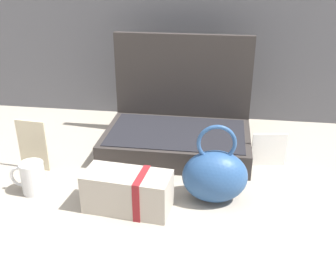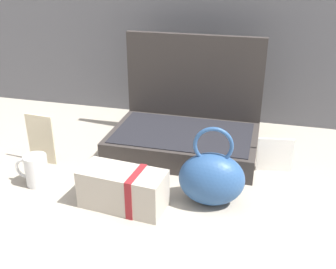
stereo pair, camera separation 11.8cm
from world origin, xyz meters
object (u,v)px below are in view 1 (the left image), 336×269
(info_card_left, at_px, (269,150))
(open_suitcase, at_px, (178,127))
(cream_toiletry_bag, at_px, (129,192))
(coffee_mug, at_px, (32,178))
(poster_card_right, at_px, (33,145))
(teal_pouch_handbag, at_px, (215,175))

(info_card_left, bearing_deg, open_suitcase, 155.15)
(open_suitcase, distance_m, cream_toiletry_bag, 0.41)
(coffee_mug, relative_size, poster_card_right, 0.62)
(cream_toiletry_bag, height_order, coffee_mug, cream_toiletry_bag)
(cream_toiletry_bag, bearing_deg, poster_card_right, 153.96)
(cream_toiletry_bag, bearing_deg, coffee_mug, 171.91)
(open_suitcase, xyz_separation_m, coffee_mug, (-0.39, -0.36, -0.03))
(open_suitcase, xyz_separation_m, cream_toiletry_bag, (-0.09, -0.40, -0.03))
(open_suitcase, relative_size, teal_pouch_handbag, 2.15)
(cream_toiletry_bag, distance_m, info_card_left, 0.51)
(teal_pouch_handbag, distance_m, coffee_mug, 0.54)
(open_suitcase, xyz_separation_m, teal_pouch_handbag, (0.15, -0.32, -0.00))
(open_suitcase, xyz_separation_m, info_card_left, (0.32, -0.09, -0.02))
(info_card_left, relative_size, poster_card_right, 0.67)
(teal_pouch_handbag, height_order, poster_card_right, teal_pouch_handbag)
(open_suitcase, relative_size, info_card_left, 4.38)
(teal_pouch_handbag, bearing_deg, poster_card_right, 170.73)
(cream_toiletry_bag, relative_size, coffee_mug, 2.29)
(teal_pouch_handbag, bearing_deg, coffee_mug, -176.20)
(open_suitcase, bearing_deg, teal_pouch_handbag, -65.71)
(teal_pouch_handbag, relative_size, cream_toiletry_bag, 0.96)
(teal_pouch_handbag, bearing_deg, cream_toiletry_bag, -161.25)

